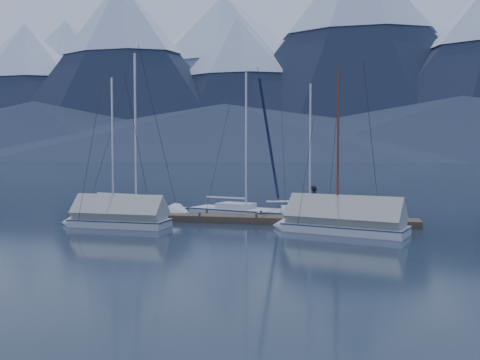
# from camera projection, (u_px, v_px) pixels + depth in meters

# --- Properties ---
(ground) EXTENTS (1000.00, 1000.00, 0.00)m
(ground) POSITION_uv_depth(u_px,v_px,m) (231.00, 227.00, 24.62)
(ground) COLOR black
(ground) RESTS_ON ground
(mountain_range) EXTENTS (877.00, 584.00, 150.50)m
(mountain_range) POSITION_uv_depth(u_px,v_px,m) (348.00, 80.00, 382.36)
(mountain_range) COLOR #475675
(mountain_range) RESTS_ON ground
(dock) EXTENTS (18.00, 1.50, 0.54)m
(dock) POSITION_uv_depth(u_px,v_px,m) (240.00, 220.00, 26.57)
(dock) COLOR #382D23
(dock) RESTS_ON ground
(mooring_posts) EXTENTS (15.12, 1.52, 0.35)m
(mooring_posts) POSITION_uv_depth(u_px,v_px,m) (231.00, 215.00, 26.66)
(mooring_posts) COLOR #382D23
(mooring_posts) RESTS_ON ground
(sailboat_open_left) EXTENTS (8.06, 4.32, 10.27)m
(sailboat_open_left) POSITION_uv_depth(u_px,v_px,m) (144.00, 212.00, 29.31)
(sailboat_open_left) COLOR silver
(sailboat_open_left) RESTS_ON ground
(sailboat_open_mid) EXTENTS (7.03, 3.78, 8.96)m
(sailboat_open_mid) POSITION_uv_depth(u_px,v_px,m) (253.00, 214.00, 28.75)
(sailboat_open_mid) COLOR silver
(sailboat_open_mid) RESTS_ON ground
(sailboat_open_right) EXTENTS (6.40, 3.17, 8.15)m
(sailboat_open_right) POSITION_uv_depth(u_px,v_px,m) (317.00, 215.00, 28.23)
(sailboat_open_right) COLOR silver
(sailboat_open_right) RESTS_ON ground
(sailboat_covered_near) EXTENTS (6.63, 3.70, 8.24)m
(sailboat_covered_near) POSITION_uv_depth(u_px,v_px,m) (334.00, 223.00, 23.08)
(sailboat_covered_near) COLOR silver
(sailboat_covered_near) RESTS_ON ground
(sailboat_covered_far) EXTENTS (5.75, 2.42, 7.97)m
(sailboat_covered_far) POSITION_uv_depth(u_px,v_px,m) (112.00, 219.00, 24.91)
(sailboat_covered_far) COLOR #B8BDC5
(sailboat_covered_far) RESTS_ON ground
(person) EXTENTS (0.41, 0.60, 1.60)m
(person) POSITION_uv_depth(u_px,v_px,m) (315.00, 201.00, 25.84)
(person) COLOR black
(person) RESTS_ON dock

